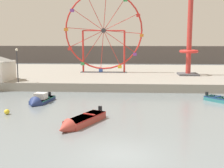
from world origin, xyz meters
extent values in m
plane|color=slate|center=(0.00, 0.00, 0.00)|extent=(240.00, 240.00, 0.00)
cube|color=gray|center=(0.00, 30.90, 0.51)|extent=(110.00, 25.57, 1.01)
cube|color=#564C47|center=(0.00, 59.39, 2.20)|extent=(140.00, 3.00, 4.40)
cube|color=navy|center=(-8.03, 12.58, 0.19)|extent=(1.83, 3.22, 0.38)
cube|color=#237566|center=(-8.03, 12.58, 0.34)|extent=(1.85, 3.19, 0.08)
cone|color=navy|center=(-8.33, 10.68, 0.19)|extent=(1.42, 1.03, 1.31)
cube|color=black|center=(-7.78, 14.18, 0.49)|extent=(0.27, 0.23, 0.44)
cube|color=silver|center=(-8.09, 12.20, 0.68)|extent=(1.23, 1.07, 0.60)
cube|color=#237566|center=(-7.97, 12.96, 0.41)|extent=(1.18, 0.34, 0.06)
cube|color=teal|center=(9.44, 13.82, 0.21)|extent=(2.97, 3.13, 0.43)
cube|color=navy|center=(9.44, 13.82, 0.39)|extent=(2.96, 3.12, 0.08)
cube|color=black|center=(8.40, 15.01, 0.54)|extent=(0.31, 0.31, 0.44)
cube|color=navy|center=(9.19, 14.10, 0.46)|extent=(0.97, 0.87, 0.06)
cube|color=#B24238|center=(-2.72, 5.65, 0.27)|extent=(2.75, 4.03, 0.53)
cube|color=#B2231E|center=(-2.72, 5.65, 0.49)|extent=(2.75, 4.00, 0.08)
cone|color=#B24238|center=(-3.79, 3.42, 0.27)|extent=(1.47, 1.45, 1.12)
cube|color=black|center=(-1.83, 7.50, 0.64)|extent=(0.30, 0.28, 0.44)
cube|color=#B2231E|center=(-2.51, 6.09, 0.56)|extent=(0.97, 0.58, 0.06)
torus|color=red|center=(-3.57, 29.60, 7.38)|extent=(11.78, 0.24, 11.78)
cylinder|color=#38383D|center=(-3.57, 29.60, 7.38)|extent=(0.70, 0.50, 0.70)
cylinder|color=red|center=(-0.96, 29.60, 8.63)|extent=(5.24, 0.08, 2.56)
cube|color=red|center=(1.64, 29.60, 9.59)|extent=(0.56, 0.48, 0.44)
cylinder|color=red|center=(-1.93, 29.60, 9.76)|extent=(3.33, 0.08, 4.80)
cube|color=#33934C|center=(-0.30, 29.60, 11.86)|extent=(0.56, 0.48, 0.44)
cylinder|color=red|center=(-3.34, 29.60, 10.26)|extent=(0.53, 0.08, 5.76)
cylinder|color=red|center=(-4.81, 29.60, 9.99)|extent=(2.56, 0.08, 5.24)
cylinder|color=red|center=(-5.94, 29.60, 9.02)|extent=(4.80, 0.08, 3.33)
cube|color=purple|center=(-8.32, 29.60, 10.37)|extent=(0.56, 0.48, 0.44)
cylinder|color=red|center=(-6.44, 29.60, 7.61)|extent=(5.76, 0.08, 0.53)
cube|color=orange|center=(-9.32, 29.60, 7.56)|extent=(0.56, 0.48, 0.44)
cylinder|color=red|center=(-6.17, 29.60, 6.14)|extent=(5.24, 0.08, 2.56)
cube|color=red|center=(-8.77, 29.60, 4.62)|extent=(0.56, 0.48, 0.44)
cylinder|color=red|center=(-5.20, 29.60, 5.01)|extent=(3.33, 0.08, 4.80)
cube|color=#33934C|center=(-6.83, 29.60, 2.35)|extent=(0.56, 0.48, 0.44)
cylinder|color=red|center=(-3.79, 29.60, 4.51)|extent=(0.53, 0.08, 5.76)
cube|color=#3356B7|center=(-4.02, 29.60, 1.35)|extent=(0.56, 0.48, 0.44)
cylinder|color=red|center=(-2.32, 29.60, 4.78)|extent=(2.56, 0.08, 5.24)
cube|color=yellow|center=(-1.08, 29.60, 1.90)|extent=(0.56, 0.48, 0.44)
cylinder|color=red|center=(-1.19, 29.60, 5.75)|extent=(4.80, 0.08, 3.33)
cube|color=purple|center=(1.19, 29.60, 3.84)|extent=(0.56, 0.48, 0.44)
cylinder|color=red|center=(-0.69, 29.60, 7.16)|extent=(5.76, 0.08, 0.53)
cube|color=orange|center=(2.19, 29.60, 6.65)|extent=(0.56, 0.48, 0.44)
cylinder|color=red|center=(-6.74, 29.60, 4.20)|extent=(0.28, 0.28, 6.37)
cylinder|color=red|center=(-0.39, 29.60, 4.20)|extent=(0.28, 0.28, 6.37)
cylinder|color=red|center=(-3.57, 29.60, 7.38)|extent=(6.35, 0.18, 0.18)
cube|color=#4C4C51|center=(-3.57, 29.60, 1.05)|extent=(7.15, 1.20, 0.08)
cylinder|color=#BC332D|center=(8.80, 27.11, 6.55)|extent=(0.70, 0.70, 11.08)
torus|color=red|center=(8.80, 27.11, 4.38)|extent=(2.64, 2.64, 0.44)
cube|color=#4C4C51|center=(8.80, 27.11, 1.13)|extent=(2.80, 2.80, 0.24)
cylinder|color=#2D2D33|center=(-12.82, 18.63, 2.87)|extent=(0.12, 0.12, 3.72)
sphere|color=#F2EACC|center=(-12.82, 18.63, 4.87)|extent=(0.32, 0.32, 0.32)
sphere|color=yellow|center=(-9.53, 7.71, 0.22)|extent=(0.44, 0.44, 0.44)
camera|label=1|loc=(0.52, -14.75, 6.10)|focal=46.46mm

